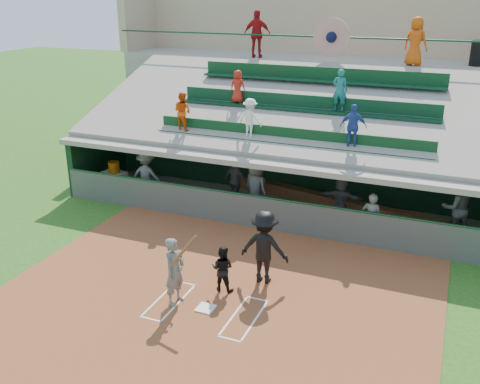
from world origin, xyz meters
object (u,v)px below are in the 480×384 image
at_px(batter_at_plate, 175,271).
at_px(trash_bin, 479,53).
at_px(home_plate, 206,308).
at_px(white_table, 115,181).
at_px(water_cooler, 114,167).
at_px(catcher, 222,269).

xyz_separation_m(batter_at_plate, trash_bin, (6.39, 13.13, 4.17)).
height_order(home_plate, batter_at_plate, batter_at_plate).
bearing_deg(home_plate, batter_at_plate, -178.88).
height_order(home_plate, trash_bin, trash_bin).
bearing_deg(white_table, water_cooler, -24.64).
bearing_deg(trash_bin, batter_at_plate, -115.95).
xyz_separation_m(batter_at_plate, white_table, (-6.03, 6.10, -0.48)).
xyz_separation_m(catcher, white_table, (-6.87, 5.10, -0.21)).
relative_size(batter_at_plate, catcher, 1.58).
relative_size(catcher, white_table, 1.40).
bearing_deg(catcher, water_cooler, -39.88).
distance_m(white_table, trash_bin, 15.01).
height_order(home_plate, water_cooler, water_cooler).
height_order(home_plate, white_table, white_table).
xyz_separation_m(home_plate, water_cooler, (-6.78, 6.04, 0.99)).
distance_m(water_cooler, trash_bin, 14.81).
distance_m(catcher, trash_bin, 14.06).
bearing_deg(catcher, trash_bin, -117.92).
height_order(home_plate, catcher, catcher).
distance_m(home_plate, trash_bin, 15.12).
distance_m(home_plate, batter_at_plate, 1.19).
height_order(white_table, water_cooler, water_cooler).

